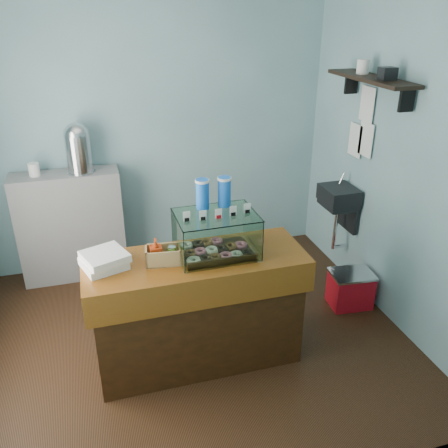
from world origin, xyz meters
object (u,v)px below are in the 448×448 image
object	(u,v)px
counter	(197,309)
coffee_urn	(78,147)
display_case	(215,232)
red_cooler	(350,289)

from	to	relation	value
counter	coffee_urn	size ratio (longest dim) A/B	3.38
display_case	coffee_urn	world-z (taller)	coffee_urn
display_case	red_cooler	size ratio (longest dim) A/B	1.42
counter	red_cooler	xyz separation A→B (m)	(1.51, 0.31, -0.29)
coffee_urn	display_case	bearing A→B (deg)	-59.31
counter	red_cooler	size ratio (longest dim) A/B	3.95
display_case	red_cooler	xyz separation A→B (m)	(1.35, 0.26, -0.90)
red_cooler	coffee_urn	bearing A→B (deg)	156.32
counter	coffee_urn	distance (m)	1.94
counter	display_case	xyz separation A→B (m)	(0.16, 0.05, 0.61)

